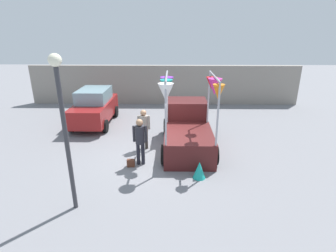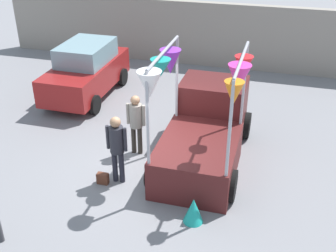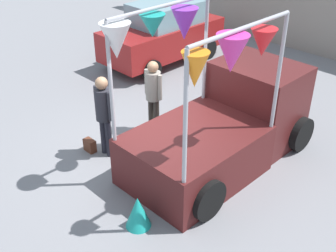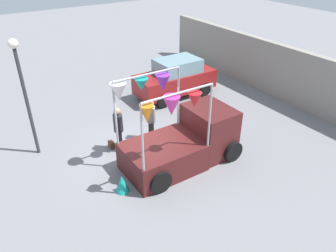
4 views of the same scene
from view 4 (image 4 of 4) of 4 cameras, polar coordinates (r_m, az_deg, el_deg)
The scene contains 9 objects.
ground_plane at distance 12.34m, azimuth -4.16°, elevation -4.62°, with size 60.00×60.00×0.00m, color slate.
vendor_truck at distance 11.48m, azimuth 3.25°, elevation -2.14°, with size 2.36×4.13×3.24m.
parked_car at distance 16.41m, azimuth 1.31°, elevation 8.39°, with size 1.88×4.00×1.88m.
person_customer at distance 11.98m, azimuth -8.66°, elevation 0.11°, with size 0.53×0.34×1.79m.
person_vendor at distance 12.55m, azimuth -3.00°, elevation 1.67°, with size 0.53×0.34×1.73m.
handbag at distance 12.68m, azimuth -9.83°, elevation -3.21°, with size 0.28×0.16×0.28m, color #592D1E.
street_lamp at distance 12.01m, azimuth -23.98°, elevation 6.71°, with size 0.32×0.32×4.28m.
brick_boundary_wall at distance 16.71m, azimuth 20.78°, elevation 8.12°, with size 18.00×0.36×2.60m, color gray.
folded_kite_bundle_teal at distance 10.52m, azimuth -8.01°, elevation -9.91°, with size 0.44×0.44×0.60m, color teal.
Camera 4 is at (8.95, -4.81, 7.01)m, focal length 35.00 mm.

